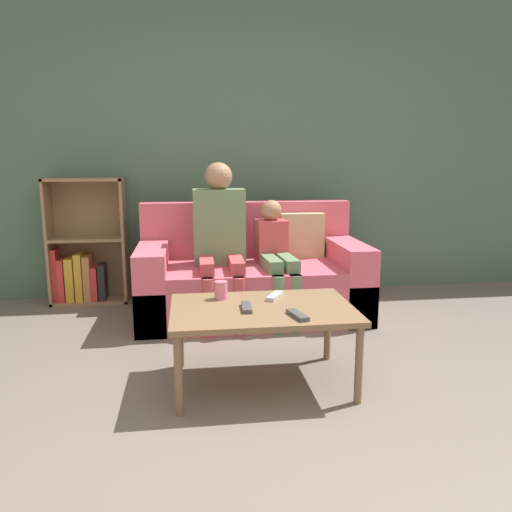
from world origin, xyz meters
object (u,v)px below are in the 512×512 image
Objects in this scene: couch at (252,278)px; person_adult at (220,231)px; bookshelf at (85,255)px; tv_remote_1 at (275,296)px; tv_remote_0 at (247,307)px; tv_remote_2 at (298,315)px; person_child at (276,253)px; cup_near at (221,290)px; coffee_table at (262,314)px.

couch is 0.47m from person_adult.
bookshelf reaches higher than tv_remote_1.
tv_remote_0 is 0.29m from tv_remote_2.
person_child is at bearing 70.49° from tv_remote_2.
bookshelf is (-1.36, 0.54, 0.12)m from couch.
person_adult reaches higher than cup_near.
tv_remote_0 reaches higher than coffee_table.
cup_near is (-0.21, 0.18, 0.09)m from coffee_table.
tv_remote_2 is (0.15, -0.19, 0.05)m from coffee_table.
person_child is 1.20m from tv_remote_0.
bookshelf reaches higher than couch.
tv_remote_1 is at bearing -3.96° from cup_near.
tv_remote_0 is (-0.35, -1.14, -0.06)m from person_child.
cup_near is (-0.06, -0.99, -0.19)m from person_adult.
person_child is at bearing 75.66° from tv_remote_0.
coffee_table is at bearing 21.63° from tv_remote_0.
person_adult reaches higher than tv_remote_0.
person_child reaches higher than coffee_table.
person_child is at bearing -41.79° from couch.
couch is at bearing 77.41° from tv_remote_2.
couch reaches higher than coffee_table.
couch is at bearing 73.90° from cup_near.
person_adult is 0.45m from person_child.
person_child is 5.21× the size of tv_remote_1.
cup_near is at bearing 138.42° from coffee_table.
coffee_table is at bearing -55.00° from bookshelf.
tv_remote_1 and tv_remote_2 have the same top height.
bookshelf is at bearing 151.90° from person_child.
couch is at bearing 18.20° from person_adult.
person_adult is (1.11, -0.62, 0.27)m from bookshelf.
couch is at bearing 118.87° from tv_remote_1.
tv_remote_0 is (-0.09, -0.03, 0.05)m from coffee_table.
tv_remote_2 is at bearing -54.78° from bookshelf.
person_child is (0.27, 1.11, 0.11)m from coffee_table.
couch is 0.31m from person_child.
coffee_table is 5.47× the size of tv_remote_2.
bookshelf is 2.44m from tv_remote_2.
bookshelf reaches higher than coffee_table.
couch is 1.63× the size of bookshelf.
tv_remote_1 is at bearing -90.42° from couch.
bookshelf is at bearing 110.88° from tv_remote_2.
person_adult is at bearing 97.17° from coffee_table.
couch is 1.47m from bookshelf.
couch is 9.71× the size of tv_remote_2.
coffee_table is 0.25m from tv_remote_2.
couch reaches higher than tv_remote_2.
cup_near is at bearing 121.91° from tv_remote_0.
tv_remote_0 is at bearing 130.71° from tv_remote_2.
tv_remote_2 is at bearing -77.27° from person_adult.
person_adult reaches higher than tv_remote_1.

